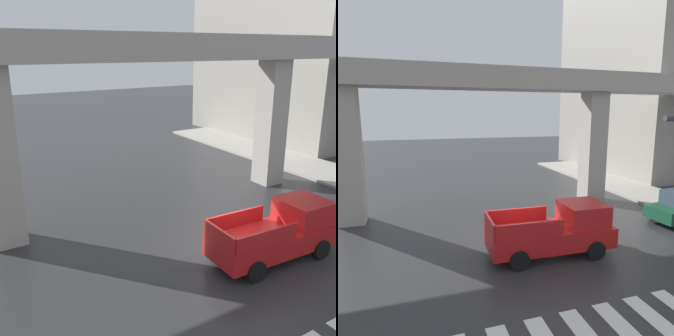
# 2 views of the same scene
# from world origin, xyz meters

# --- Properties ---
(ground_plane) EXTENTS (120.00, 120.00, 0.00)m
(ground_plane) POSITION_xyz_m (0.00, 0.00, 0.00)
(ground_plane) COLOR #2D2D30
(elevated_overpass) EXTENTS (54.03, 2.14, 8.27)m
(elevated_overpass) POSITION_xyz_m (0.00, 5.30, 7.06)
(elevated_overpass) COLOR #ADA89E
(elevated_overpass) RESTS_ON ground
(pickup_truck) EXTENTS (5.18, 2.26, 2.08)m
(pickup_truck) POSITION_xyz_m (1.40, -1.17, 0.99)
(pickup_truck) COLOR red
(pickup_truck) RESTS_ON ground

